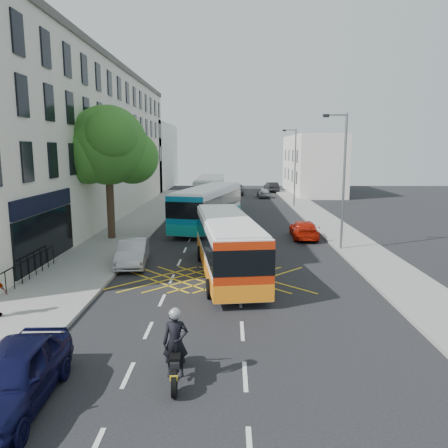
{
  "coord_description": "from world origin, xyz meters",
  "views": [
    {
      "loc": [
        -0.4,
        -13.99,
        6.09
      ],
      "look_at": [
        -0.76,
        8.66,
        2.2
      ],
      "focal_mm": 35.0,
      "sensor_mm": 36.0,
      "label": 1
    }
  ],
  "objects_px": {
    "bus_mid": "(209,206)",
    "distant_car_grey": "(234,189)",
    "lamp_near": "(342,175)",
    "parked_car_silver": "(133,252)",
    "motorbike": "(176,347)",
    "red_hatchback": "(304,229)",
    "street_tree": "(108,146)",
    "parked_car_blue": "(11,377)",
    "bus_far": "(210,191)",
    "lamp_far": "(294,164)",
    "distant_car_dark": "(272,187)",
    "bus_near": "(227,245)",
    "distant_car_silver": "(264,193)"
  },
  "relations": [
    {
      "from": "bus_mid",
      "to": "distant_car_grey",
      "type": "relative_size",
      "value": 2.14
    },
    {
      "from": "lamp_near",
      "to": "parked_car_silver",
      "type": "height_order",
      "value": "lamp_near"
    },
    {
      "from": "motorbike",
      "to": "red_hatchback",
      "type": "xyz_separation_m",
      "value": [
        6.52,
        18.99,
        -0.34
      ]
    },
    {
      "from": "street_tree",
      "to": "lamp_near",
      "type": "distance_m",
      "value": 15.1
    },
    {
      "from": "parked_car_silver",
      "to": "parked_car_blue",
      "type": "bearing_deg",
      "value": -96.26
    },
    {
      "from": "bus_far",
      "to": "motorbike",
      "type": "relative_size",
      "value": 5.05
    },
    {
      "from": "lamp_far",
      "to": "bus_mid",
      "type": "distance_m",
      "value": 15.05
    },
    {
      "from": "lamp_far",
      "to": "distant_car_dark",
      "type": "height_order",
      "value": "lamp_far"
    },
    {
      "from": "lamp_near",
      "to": "parked_car_blue",
      "type": "height_order",
      "value": "lamp_near"
    },
    {
      "from": "bus_near",
      "to": "bus_mid",
      "type": "height_order",
      "value": "bus_mid"
    },
    {
      "from": "bus_far",
      "to": "parked_car_blue",
      "type": "distance_m",
      "value": 36.38
    },
    {
      "from": "street_tree",
      "to": "lamp_near",
      "type": "xyz_separation_m",
      "value": [
        14.71,
        -2.97,
        -1.68
      ]
    },
    {
      "from": "street_tree",
      "to": "red_hatchback",
      "type": "bearing_deg",
      "value": 3.41
    },
    {
      "from": "distant_car_grey",
      "to": "bus_near",
      "type": "bearing_deg",
      "value": -88.61
    },
    {
      "from": "lamp_near",
      "to": "red_hatchback",
      "type": "bearing_deg",
      "value": 112.15
    },
    {
      "from": "lamp_near",
      "to": "bus_far",
      "type": "bearing_deg",
      "value": 113.92
    },
    {
      "from": "street_tree",
      "to": "bus_far",
      "type": "relative_size",
      "value": 0.76
    },
    {
      "from": "lamp_far",
      "to": "parked_car_blue",
      "type": "relative_size",
      "value": 1.78
    },
    {
      "from": "red_hatchback",
      "to": "bus_far",
      "type": "bearing_deg",
      "value": -63.52
    },
    {
      "from": "bus_far",
      "to": "parked_car_silver",
      "type": "relative_size",
      "value": 2.78
    },
    {
      "from": "street_tree",
      "to": "parked_car_silver",
      "type": "xyz_separation_m",
      "value": [
        2.91,
        -6.49,
        -5.6
      ]
    },
    {
      "from": "bus_mid",
      "to": "distant_car_dark",
      "type": "relative_size",
      "value": 2.75
    },
    {
      "from": "lamp_far",
      "to": "bus_mid",
      "type": "xyz_separation_m",
      "value": [
        -8.34,
        -12.18,
        -2.93
      ]
    },
    {
      "from": "motorbike",
      "to": "parked_car_blue",
      "type": "height_order",
      "value": "motorbike"
    },
    {
      "from": "lamp_far",
      "to": "bus_mid",
      "type": "relative_size",
      "value": 0.69
    },
    {
      "from": "street_tree",
      "to": "distant_car_grey",
      "type": "xyz_separation_m",
      "value": [
        8.56,
        30.2,
        -5.53
      ]
    },
    {
      "from": "lamp_far",
      "to": "red_hatchback",
      "type": "distance_m",
      "value": 16.8
    },
    {
      "from": "parked_car_blue",
      "to": "distant_car_silver",
      "type": "height_order",
      "value": "parked_car_blue"
    },
    {
      "from": "street_tree",
      "to": "parked_car_blue",
      "type": "xyz_separation_m",
      "value": [
        2.91,
        -19.47,
        -5.53
      ]
    },
    {
      "from": "lamp_near",
      "to": "parked_car_blue",
      "type": "relative_size",
      "value": 1.78
    },
    {
      "from": "bus_far",
      "to": "distant_car_grey",
      "type": "height_order",
      "value": "bus_far"
    },
    {
      "from": "distant_car_silver",
      "to": "parked_car_silver",
      "type": "bearing_deg",
      "value": 71.89
    },
    {
      "from": "street_tree",
      "to": "bus_far",
      "type": "xyz_separation_m",
      "value": [
        5.95,
        16.77,
        -4.58
      ]
    },
    {
      "from": "distant_car_dark",
      "to": "lamp_far",
      "type": "bearing_deg",
      "value": 84.95
    },
    {
      "from": "distant_car_dark",
      "to": "parked_car_blue",
      "type": "bearing_deg",
      "value": 70.97
    },
    {
      "from": "red_hatchback",
      "to": "distant_car_silver",
      "type": "bearing_deg",
      "value": -85.91
    },
    {
      "from": "lamp_near",
      "to": "distant_car_grey",
      "type": "height_order",
      "value": "lamp_near"
    },
    {
      "from": "bus_near",
      "to": "bus_far",
      "type": "bearing_deg",
      "value": 86.8
    },
    {
      "from": "parked_car_silver",
      "to": "bus_far",
      "type": "bearing_deg",
      "value": 76.3
    },
    {
      "from": "distant_car_silver",
      "to": "distant_car_dark",
      "type": "xyz_separation_m",
      "value": [
        1.71,
        7.56,
        0.08
      ]
    },
    {
      "from": "motorbike",
      "to": "parked_car_blue",
      "type": "xyz_separation_m",
      "value": [
        -3.75,
        -1.27,
        -0.19
      ]
    },
    {
      "from": "lamp_near",
      "to": "distant_car_grey",
      "type": "bearing_deg",
      "value": 100.5
    },
    {
      "from": "lamp_far",
      "to": "distant_car_silver",
      "type": "xyz_separation_m",
      "value": [
        -2.41,
        9.67,
        -3.99
      ]
    },
    {
      "from": "parked_car_blue",
      "to": "distant_car_dark",
      "type": "height_order",
      "value": "parked_car_blue"
    },
    {
      "from": "distant_car_grey",
      "to": "motorbike",
      "type": "bearing_deg",
      "value": -89.93
    },
    {
      "from": "bus_near",
      "to": "bus_far",
      "type": "height_order",
      "value": "bus_far"
    },
    {
      "from": "distant_car_grey",
      "to": "distant_car_silver",
      "type": "relative_size",
      "value": 1.5
    },
    {
      "from": "bus_near",
      "to": "parked_car_blue",
      "type": "xyz_separation_m",
      "value": [
        -5.03,
        -11.29,
        -0.74
      ]
    },
    {
      "from": "bus_far",
      "to": "distant_car_dark",
      "type": "distance_m",
      "value": 19.29
    },
    {
      "from": "distant_car_grey",
      "to": "distant_car_dark",
      "type": "bearing_deg",
      "value": 39.04
    }
  ]
}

